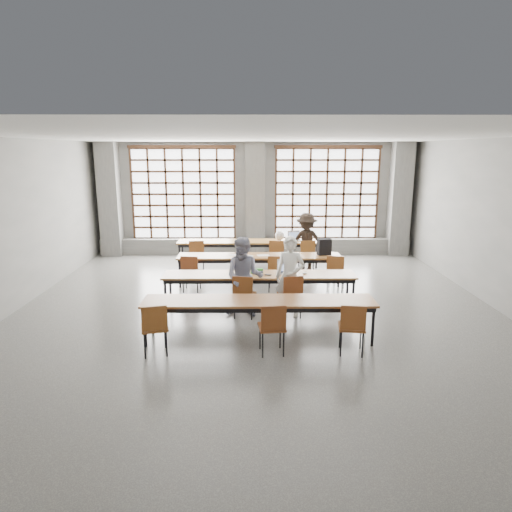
% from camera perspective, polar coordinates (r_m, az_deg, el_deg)
% --- Properties ---
extents(floor, '(11.00, 11.00, 0.00)m').
position_cam_1_polar(floor, '(9.53, 0.13, -6.84)').
color(floor, '#52524F').
rests_on(floor, ground).
extents(ceiling, '(11.00, 11.00, 0.00)m').
position_cam_1_polar(ceiling, '(8.96, 0.15, 14.71)').
color(ceiling, silver).
rests_on(ceiling, floor).
extents(wall_back, '(10.00, 0.00, 10.00)m').
position_cam_1_polar(wall_back, '(14.53, -0.11, 7.18)').
color(wall_back, slate).
rests_on(wall_back, floor).
extents(wall_front, '(10.00, 0.00, 10.00)m').
position_cam_1_polar(wall_front, '(3.77, 1.11, -10.36)').
color(wall_front, slate).
rests_on(wall_front, floor).
extents(wall_left, '(0.00, 11.00, 11.00)m').
position_cam_1_polar(wall_left, '(10.31, -28.90, 3.11)').
color(wall_left, slate).
rests_on(wall_left, floor).
extents(wall_right, '(0.00, 11.00, 11.00)m').
position_cam_1_polar(wall_right, '(10.41, 28.88, 3.19)').
color(wall_right, slate).
rests_on(wall_right, floor).
extents(column_left, '(0.60, 0.55, 3.50)m').
position_cam_1_polar(column_left, '(14.92, -17.79, 6.72)').
color(column_left, '#535350').
rests_on(column_left, floor).
extents(column_mid, '(0.60, 0.55, 3.50)m').
position_cam_1_polar(column_mid, '(14.25, -0.10, 7.07)').
color(column_mid, '#535350').
rests_on(column_mid, floor).
extents(column_right, '(0.60, 0.55, 3.50)m').
position_cam_1_polar(column_right, '(14.98, 17.51, 6.76)').
color(column_right, '#535350').
rests_on(column_right, floor).
extents(window_left, '(3.32, 0.12, 3.00)m').
position_cam_1_polar(window_left, '(14.60, -9.05, 7.64)').
color(window_left, white).
rests_on(window_left, wall_back).
extents(window_right, '(3.32, 0.12, 3.00)m').
position_cam_1_polar(window_right, '(14.63, 8.82, 7.66)').
color(window_right, white).
rests_on(window_right, wall_back).
extents(sill_ledge, '(9.80, 0.35, 0.50)m').
position_cam_1_polar(sill_ledge, '(14.57, -0.10, 1.22)').
color(sill_ledge, '#535350').
rests_on(sill_ledge, floor).
extents(desk_row_a, '(4.00, 0.70, 0.73)m').
position_cam_1_polar(desk_row_a, '(12.99, -0.99, 1.63)').
color(desk_row_a, brown).
rests_on(desk_row_a, floor).
extents(desk_row_b, '(4.00, 0.70, 0.73)m').
position_cam_1_polar(desk_row_b, '(11.20, 0.40, -0.24)').
color(desk_row_b, brown).
rests_on(desk_row_b, floor).
extents(desk_row_c, '(4.00, 0.70, 0.73)m').
position_cam_1_polar(desk_row_c, '(9.53, 0.41, -2.63)').
color(desk_row_c, brown).
rests_on(desk_row_c, floor).
extents(desk_row_d, '(4.00, 0.70, 0.73)m').
position_cam_1_polar(desk_row_d, '(7.92, 0.37, -5.95)').
color(desk_row_d, brown).
rests_on(desk_row_d, floor).
extents(chair_back_left, '(0.46, 0.46, 0.88)m').
position_cam_1_polar(chair_back_left, '(12.49, -7.41, 0.45)').
color(chair_back_left, brown).
rests_on(chair_back_left, floor).
extents(chair_back_mid, '(0.48, 0.48, 0.88)m').
position_cam_1_polar(chair_back_mid, '(12.42, 2.63, 0.47)').
color(chair_back_mid, brown).
rests_on(chair_back_mid, floor).
extents(chair_back_right, '(0.45, 0.45, 0.88)m').
position_cam_1_polar(chair_back_right, '(12.49, 6.38, 0.48)').
color(chair_back_right, brown).
rests_on(chair_back_right, floor).
extents(chair_mid_left, '(0.45, 0.46, 0.88)m').
position_cam_1_polar(chair_mid_left, '(10.72, -8.17, -1.70)').
color(chair_mid_left, brown).
rests_on(chair_mid_left, floor).
extents(chair_mid_centre, '(0.45, 0.45, 0.88)m').
position_cam_1_polar(chair_mid_centre, '(10.64, 2.58, -1.69)').
color(chair_mid_centre, brown).
rests_on(chair_mid_centre, floor).
extents(chair_mid_right, '(0.52, 0.52, 0.88)m').
position_cam_1_polar(chair_mid_right, '(10.80, 9.93, -1.64)').
color(chair_mid_right, brown).
rests_on(chair_mid_right, floor).
extents(chair_front_left, '(0.49, 0.49, 0.88)m').
position_cam_1_polar(chair_front_left, '(8.97, -1.53, -4.51)').
color(chair_front_left, brown).
rests_on(chair_front_left, floor).
extents(chair_front_right, '(0.51, 0.51, 0.88)m').
position_cam_1_polar(chair_front_right, '(9.00, 4.43, -4.48)').
color(chair_front_right, brown).
rests_on(chair_front_right, floor).
extents(chair_near_left, '(0.51, 0.52, 0.88)m').
position_cam_1_polar(chair_near_left, '(7.54, -12.57, -8.33)').
color(chair_near_left, brown).
rests_on(chair_near_left, floor).
extents(chair_near_mid, '(0.46, 0.47, 0.88)m').
position_cam_1_polar(chair_near_mid, '(7.38, 2.08, -8.48)').
color(chair_near_mid, brown).
rests_on(chair_near_mid, floor).
extents(chair_near_right, '(0.47, 0.48, 0.88)m').
position_cam_1_polar(chair_near_right, '(7.54, 11.95, -8.27)').
color(chair_near_right, brown).
rests_on(chair_near_right, floor).
extents(student_male, '(0.68, 0.55, 1.62)m').
position_cam_1_polar(student_male, '(9.04, 4.27, -2.60)').
color(student_male, white).
rests_on(student_male, floor).
extents(student_female, '(0.86, 0.72, 1.60)m').
position_cam_1_polar(student_female, '(9.01, -1.44, -2.67)').
color(student_female, '#1A1F50').
rests_on(student_female, floor).
extents(student_back, '(1.18, 0.95, 1.59)m').
position_cam_1_polar(student_back, '(12.56, 6.31, 1.75)').
color(student_back, black).
rests_on(student_back, floor).
extents(laptop_front, '(0.39, 0.34, 0.26)m').
position_cam_1_polar(laptop_front, '(9.63, 3.71, -1.71)').
color(laptop_front, '#B8B8BD').
rests_on(laptop_front, desk_row_c).
extents(laptop_back, '(0.42, 0.38, 0.26)m').
position_cam_1_polar(laptop_back, '(13.13, 4.86, 2.27)').
color(laptop_back, '#B7B7BC').
rests_on(laptop_back, desk_row_a).
extents(mouse, '(0.10, 0.07, 0.04)m').
position_cam_1_polar(mouse, '(9.55, 6.13, -2.15)').
color(mouse, white).
rests_on(mouse, desk_row_c).
extents(green_box, '(0.26, 0.15, 0.09)m').
position_cam_1_polar(green_box, '(9.58, 0.11, -1.87)').
color(green_box, '#348E2E').
rests_on(green_box, desk_row_c).
extents(phone, '(0.14, 0.11, 0.01)m').
position_cam_1_polar(phone, '(9.42, 1.52, -2.37)').
color(phone, black).
rests_on(phone, desk_row_c).
extents(paper_sheet_a, '(0.32, 0.24, 0.00)m').
position_cam_1_polar(paper_sheet_a, '(11.24, -2.66, 0.14)').
color(paper_sheet_a, silver).
rests_on(paper_sheet_a, desk_row_b).
extents(paper_sheet_b, '(0.36, 0.35, 0.00)m').
position_cam_1_polar(paper_sheet_b, '(11.14, -1.14, 0.03)').
color(paper_sheet_b, white).
rests_on(paper_sheet_b, desk_row_b).
extents(paper_sheet_c, '(0.33, 0.26, 0.00)m').
position_cam_1_polar(paper_sheet_c, '(11.19, 0.91, 0.09)').
color(paper_sheet_c, silver).
rests_on(paper_sheet_c, desk_row_b).
extents(backpack, '(0.35, 0.26, 0.40)m').
position_cam_1_polar(backpack, '(11.33, 8.52, 1.15)').
color(backpack, black).
rests_on(backpack, desk_row_b).
extents(plastic_bag, '(0.30, 0.26, 0.29)m').
position_cam_1_polar(plastic_bag, '(13.02, 2.98, 2.57)').
color(plastic_bag, white).
rests_on(plastic_bag, desk_row_a).
extents(red_pouch, '(0.22, 0.15, 0.06)m').
position_cam_1_polar(red_pouch, '(7.62, -12.59, -8.37)').
color(red_pouch, maroon).
rests_on(red_pouch, chair_near_left).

